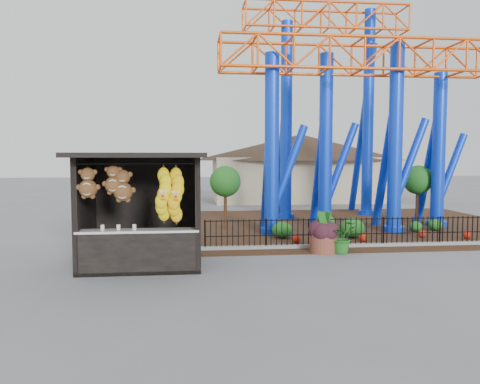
{
  "coord_description": "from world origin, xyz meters",
  "views": [
    {
      "loc": [
        -1.66,
        -11.98,
        3.01
      ],
      "look_at": [
        -0.22,
        1.5,
        2.0
      ],
      "focal_mm": 35.0,
      "sensor_mm": 36.0,
      "label": 1
    }
  ],
  "objects": [
    {
      "name": "roller_coaster",
      "position": [
        5.12,
        8.23,
        6.44
      ],
      "size": [
        11.0,
        6.37,
        10.82
      ],
      "color": "#0D37DE",
      "rests_on": "ground"
    },
    {
      "name": "potted_plant",
      "position": [
        3.05,
        2.12,
        0.51
      ],
      "size": [
        1.17,
        1.11,
        1.03
      ],
      "primitive_type": "imported",
      "rotation": [
        0.0,
        0.0,
        0.42
      ],
      "color": "#325E1B",
      "rests_on": "ground"
    },
    {
      "name": "ground",
      "position": [
        0.0,
        0.0,
        0.0
      ],
      "size": [
        120.0,
        120.0,
        0.0
      ],
      "primitive_type": "plane",
      "color": "slate",
      "rests_on": "ground"
    },
    {
      "name": "mulch_bed",
      "position": [
        4.0,
        8.0,
        0.01
      ],
      "size": [
        18.0,
        12.0,
        0.02
      ],
      "primitive_type": "cube",
      "color": "#331E11",
      "rests_on": "ground"
    },
    {
      "name": "curb",
      "position": [
        4.0,
        3.0,
        0.06
      ],
      "size": [
        18.0,
        0.18,
        0.12
      ],
      "primitive_type": "cube",
      "color": "gray",
      "rests_on": "ground"
    },
    {
      "name": "landscaping",
      "position": [
        4.35,
        5.37,
        0.32
      ],
      "size": [
        7.28,
        3.42,
        0.73
      ],
      "color": "#1C5A1A",
      "rests_on": "mulch_bed"
    },
    {
      "name": "pavilion",
      "position": [
        6.0,
        20.0,
        3.07
      ],
      "size": [
        15.0,
        15.0,
        4.8
      ],
      "color": "#BFAD8C",
      "rests_on": "ground"
    },
    {
      "name": "picket_fence",
      "position": [
        4.9,
        3.0,
        0.5
      ],
      "size": [
        12.2,
        0.06,
        1.0
      ],
      "primitive_type": null,
      "color": "black",
      "rests_on": "ground"
    },
    {
      "name": "prize_booth",
      "position": [
        -3.0,
        0.89,
        1.54
      ],
      "size": [
        3.5,
        3.4,
        3.12
      ],
      "color": "black",
      "rests_on": "ground"
    },
    {
      "name": "terracotta_planter",
      "position": [
        2.5,
        2.26,
        0.29
      ],
      "size": [
        0.93,
        0.93,
        0.58
      ],
      "primitive_type": "cylinder",
      "rotation": [
        0.0,
        0.0,
        0.12
      ],
      "color": "brown",
      "rests_on": "ground"
    },
    {
      "name": "planter_foliage",
      "position": [
        2.5,
        2.26,
        0.9
      ],
      "size": [
        0.7,
        0.7,
        0.64
      ],
      "primitive_type": "ellipsoid",
      "color": "black",
      "rests_on": "terracotta_planter"
    }
  ]
}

